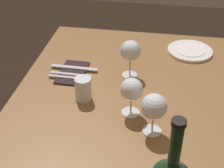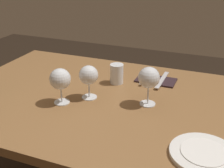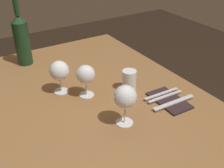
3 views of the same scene
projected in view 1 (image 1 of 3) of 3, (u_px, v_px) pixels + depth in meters
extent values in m
cube|color=olive|center=(125.00, 111.00, 1.28)|extent=(1.30, 0.90, 0.04)
cylinder|color=brown|center=(203.00, 105.00, 1.91)|extent=(0.06, 0.06, 0.70)
cylinder|color=brown|center=(73.00, 92.00, 2.01)|extent=(0.06, 0.06, 0.70)
cylinder|color=white|center=(131.00, 112.00, 1.24)|extent=(0.07, 0.07, 0.00)
cylinder|color=white|center=(131.00, 105.00, 1.21)|extent=(0.01, 0.01, 0.07)
sphere|color=white|center=(131.00, 89.00, 1.18)|extent=(0.08, 0.08, 0.08)
cylinder|color=#510A14|center=(131.00, 90.00, 1.18)|extent=(0.06, 0.06, 0.03)
cylinder|color=white|center=(152.00, 131.00, 1.15)|extent=(0.07, 0.07, 0.00)
cylinder|color=white|center=(153.00, 123.00, 1.13)|extent=(0.01, 0.01, 0.07)
sphere|color=white|center=(154.00, 107.00, 1.09)|extent=(0.09, 0.09, 0.09)
cylinder|color=#510A14|center=(154.00, 108.00, 1.10)|extent=(0.07, 0.07, 0.02)
cylinder|color=white|center=(130.00, 75.00, 1.44)|extent=(0.07, 0.07, 0.00)
cylinder|color=white|center=(130.00, 67.00, 1.42)|extent=(0.01, 0.01, 0.08)
sphere|color=white|center=(130.00, 51.00, 1.38)|extent=(0.09, 0.09, 0.09)
cylinder|color=#510A14|center=(130.00, 51.00, 1.38)|extent=(0.07, 0.07, 0.03)
cone|color=#19381E|center=(172.00, 167.00, 0.70)|extent=(0.08, 0.08, 0.03)
cylinder|color=#19381E|center=(176.00, 144.00, 0.66)|extent=(0.03, 0.03, 0.10)
cylinder|color=black|center=(179.00, 123.00, 0.63)|extent=(0.03, 0.03, 0.01)
cylinder|color=white|center=(83.00, 89.00, 1.28)|extent=(0.06, 0.06, 0.09)
cylinder|color=silver|center=(83.00, 94.00, 1.29)|extent=(0.06, 0.06, 0.04)
cylinder|color=white|center=(190.00, 51.00, 1.61)|extent=(0.21, 0.21, 0.01)
cylinder|color=white|center=(190.00, 49.00, 1.60)|extent=(0.14, 0.14, 0.00)
cube|color=#2D1E23|center=(72.00, 73.00, 1.46)|extent=(0.19, 0.11, 0.01)
cube|color=silver|center=(71.00, 74.00, 1.43)|extent=(0.02, 0.18, 0.00)
cube|color=silver|center=(69.00, 78.00, 1.41)|extent=(0.02, 0.18, 0.00)
cube|color=silver|center=(74.00, 68.00, 1.48)|extent=(0.03, 0.21, 0.00)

